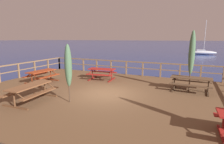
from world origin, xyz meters
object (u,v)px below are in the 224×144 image
picnic_table_front_left (31,89)px  patio_umbrella_short_mid (68,66)px  picnic_table_front_right (102,72)px  picnic_table_mid_right (42,74)px  patio_umbrella_tall_back_left (192,53)px  sailboat_distant (202,52)px  picnic_table_back_left (191,81)px

picnic_table_front_left → patio_umbrella_short_mid: size_ratio=0.85×
picnic_table_front_right → picnic_table_mid_right: bearing=-144.7°
picnic_table_front_left → patio_umbrella_tall_back_left: patio_umbrella_tall_back_left is taller
picnic_table_mid_right → picnic_table_front_right: bearing=35.3°
sailboat_distant → picnic_table_mid_right: bearing=-106.5°
sailboat_distant → picnic_table_front_left: bearing=-102.4°
picnic_table_front_left → picnic_table_back_left: bearing=34.9°
picnic_table_front_left → sailboat_distant: 41.64m
picnic_table_front_left → picnic_table_mid_right: same height
picnic_table_back_left → picnic_table_mid_right: 9.11m
picnic_table_front_left → picnic_table_mid_right: size_ratio=1.13×
picnic_table_front_left → sailboat_distant: (8.91, 40.67, -0.90)m
picnic_table_back_left → patio_umbrella_short_mid: patio_umbrella_short_mid is taller
picnic_table_back_left → sailboat_distant: sailboat_distant is taller
patio_umbrella_tall_back_left → sailboat_distant: bearing=86.3°
patio_umbrella_short_mid → picnic_table_front_left: bearing=-161.2°
picnic_table_front_right → sailboat_distant: 36.33m
patio_umbrella_tall_back_left → sailboat_distant: size_ratio=0.42×
picnic_table_front_left → patio_umbrella_short_mid: patio_umbrella_short_mid is taller
picnic_table_front_left → patio_umbrella_short_mid: (1.71, 0.58, 1.10)m
patio_umbrella_short_mid → picnic_table_back_left: bearing=39.4°
patio_umbrella_short_mid → patio_umbrella_tall_back_left: size_ratio=0.80×
picnic_table_mid_right → sailboat_distant: 39.37m
picnic_table_mid_right → sailboat_distant: size_ratio=0.26×
picnic_table_back_left → picnic_table_mid_right: same height
picnic_table_mid_right → patio_umbrella_short_mid: 4.74m
picnic_table_mid_right → sailboat_distant: (11.17, 37.74, -0.89)m
picnic_table_front_right → patio_umbrella_tall_back_left: 5.86m
picnic_table_back_left → patio_umbrella_tall_back_left: patio_umbrella_tall_back_left is taller
picnic_table_mid_right → patio_umbrella_tall_back_left: (8.87, 1.74, 1.52)m
picnic_table_front_right → sailboat_distant: sailboat_distant is taller
picnic_table_back_left → picnic_table_front_right: 5.73m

